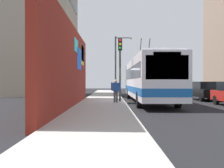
# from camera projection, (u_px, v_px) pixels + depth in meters

# --- Properties ---
(ground_plane) EXTENTS (80.00, 80.00, 0.00)m
(ground_plane) POSITION_uv_depth(u_px,v_px,m) (125.00, 103.00, 18.01)
(ground_plane) COLOR black
(sidewalk_slab) EXTENTS (48.00, 3.20, 0.15)m
(sidewalk_slab) POSITION_uv_depth(u_px,v_px,m) (103.00, 102.00, 18.00)
(sidewalk_slab) COLOR #ADA8A0
(sidewalk_slab) RESTS_ON ground_plane
(graffiti_wall) EXTENTS (14.30, 0.32, 4.86)m
(graffiti_wall) POSITION_uv_depth(u_px,v_px,m) (71.00, 67.00, 14.14)
(graffiti_wall) COLOR maroon
(graffiti_wall) RESTS_ON ground_plane
(building_far_left) EXTENTS (8.34, 7.62, 19.10)m
(building_far_left) POSITION_uv_depth(u_px,v_px,m) (40.00, 13.00, 28.38)
(building_far_left) COLOR #9E937F
(building_far_left) RESTS_ON ground_plane
(city_bus) EXTENTS (12.49, 2.59, 5.08)m
(city_bus) POSITION_uv_depth(u_px,v_px,m) (148.00, 78.00, 18.47)
(city_bus) COLOR silver
(city_bus) RESTS_ON ground_plane
(parked_car_black) EXTENTS (4.12, 1.92, 1.58)m
(parked_car_black) POSITION_uv_depth(u_px,v_px,m) (205.00, 90.00, 20.63)
(parked_car_black) COLOR black
(parked_car_black) RESTS_ON ground_plane
(pedestrian_at_curb) EXTENTS (0.22, 0.64, 1.56)m
(pedestrian_at_curb) POSITION_uv_depth(u_px,v_px,m) (116.00, 89.00, 16.71)
(pedestrian_at_curb) COLOR #595960
(pedestrian_at_curb) RESTS_ON sidewalk_slab
(traffic_light) EXTENTS (0.49, 0.28, 4.52)m
(traffic_light) POSITION_uv_depth(u_px,v_px,m) (120.00, 59.00, 17.49)
(traffic_light) COLOR #2D382D
(traffic_light) RESTS_ON sidewalk_slab
(street_lamp) EXTENTS (0.44, 1.97, 6.49)m
(street_lamp) POSITION_uv_depth(u_px,v_px,m) (118.00, 61.00, 27.32)
(street_lamp) COLOR #4C4C51
(street_lamp) RESTS_ON sidewalk_slab
(curbside_puddle) EXTENTS (1.21, 1.21, 0.00)m
(curbside_puddle) POSITION_uv_depth(u_px,v_px,m) (133.00, 103.00, 17.76)
(curbside_puddle) COLOR black
(curbside_puddle) RESTS_ON ground_plane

